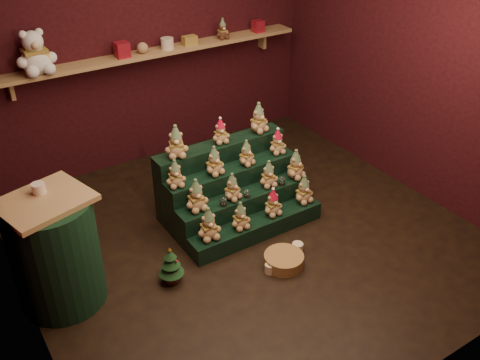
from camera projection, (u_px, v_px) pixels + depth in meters
ground at (247, 236)px, 5.15m from camera, size 4.00×4.00×0.00m
back_wall at (145, 40)px, 5.88m from camera, size 4.00×0.10×2.80m
front_wall at (453, 225)px, 2.94m from camera, size 4.00×0.10×2.80m
right_wall at (418, 58)px, 5.36m from camera, size 0.10×4.00×2.80m
back_shelf at (153, 53)px, 5.81m from camera, size 3.60×0.26×0.24m
riser_tier_front at (257, 228)px, 5.11m from camera, size 1.40×0.22×0.18m
riser_tier_midfront at (244, 209)px, 5.22m from camera, size 1.40×0.22×0.36m
riser_tier_midback at (232, 191)px, 5.33m from camera, size 1.40×0.22×0.54m
riser_tier_back at (221, 174)px, 5.44m from camera, size 1.40×0.22×0.72m
teddy_0 at (209, 224)px, 4.75m from camera, size 0.24×0.22×0.31m
teddy_1 at (240, 216)px, 4.90m from camera, size 0.20×0.18×0.27m
teddy_2 at (273, 202)px, 5.08m from camera, size 0.20×0.18×0.27m
teddy_3 at (304, 189)px, 5.26m from camera, size 0.22×0.20×0.29m
teddy_4 at (196, 195)px, 4.82m from camera, size 0.22×0.20×0.31m
teddy_5 at (232, 187)px, 4.99m from camera, size 0.24×0.23×0.27m
teddy_6 at (269, 174)px, 5.19m from camera, size 0.22×0.20×0.27m
teddy_7 at (295, 164)px, 5.31m from camera, size 0.27×0.25×0.30m
teddy_8 at (175, 174)px, 4.84m from camera, size 0.21×0.20×0.26m
teddy_9 at (214, 161)px, 5.02m from camera, size 0.24×0.22×0.28m
teddy_10 at (246, 153)px, 5.19m from camera, size 0.22×0.21×0.25m
teddy_11 at (277, 141)px, 5.39m from camera, size 0.20×0.19×0.26m
teddy_12 at (176, 142)px, 4.94m from camera, size 0.28×0.26×0.31m
teddy_13 at (220, 131)px, 5.19m from camera, size 0.20×0.18×0.25m
teddy_14 at (258, 118)px, 5.39m from camera, size 0.26×0.24×0.30m
snow_globe_a at (223, 201)px, 4.93m from camera, size 0.07×0.07×0.09m
snow_globe_b at (247, 193)px, 5.06m from camera, size 0.06×0.06×0.08m
snow_globe_c at (282, 181)px, 5.24m from camera, size 0.07×0.07×0.09m
side_table at (55, 252)px, 4.18m from camera, size 0.76×0.69×0.98m
table_ornament at (38, 188)px, 3.97m from camera, size 0.10×0.10×0.08m
mini_christmas_tree at (171, 265)px, 4.51m from camera, size 0.22×0.22×0.37m
mug_left at (270, 268)px, 4.68m from camera, size 0.09×0.09×0.09m
mug_right at (297, 248)px, 4.91m from camera, size 0.10×0.10×0.10m
wicker_basket at (284, 260)px, 4.76m from camera, size 0.43×0.43×0.11m
white_bear at (33, 46)px, 5.07m from camera, size 0.39×0.35×0.54m
brown_bear at (223, 29)px, 6.12m from camera, size 0.17×0.15×0.23m
gift_tin_red_a at (122, 50)px, 5.58m from camera, size 0.14×0.14×0.16m
gift_tin_cream at (167, 43)px, 5.83m from camera, size 0.14×0.14×0.12m
gift_tin_red_b at (258, 26)px, 6.38m from camera, size 0.12×0.12×0.14m
shelf_plush_ball at (143, 48)px, 5.69m from camera, size 0.12×0.12×0.12m
scarf_gift_box at (190, 40)px, 5.96m from camera, size 0.16×0.10×0.10m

